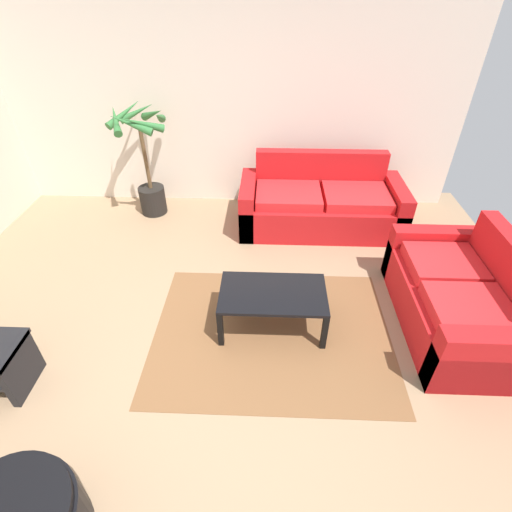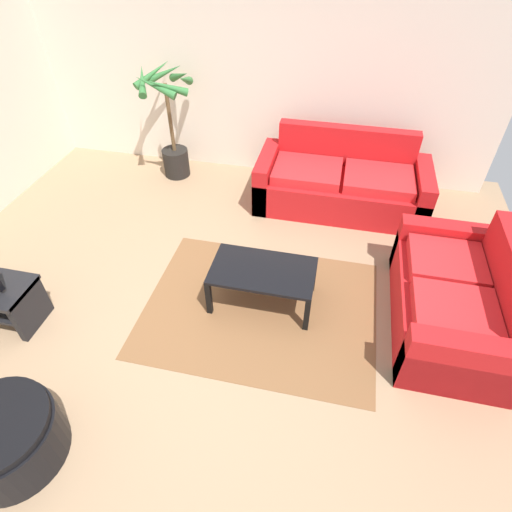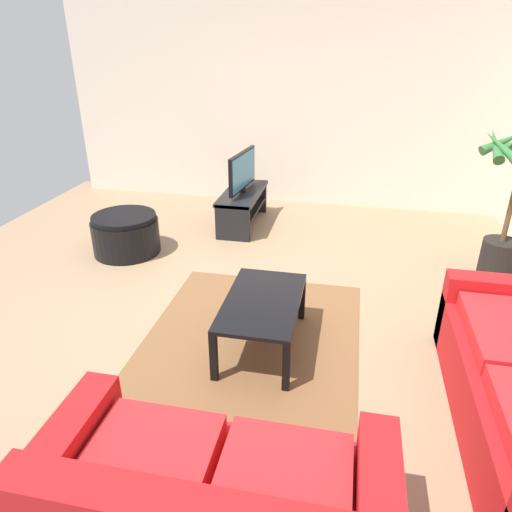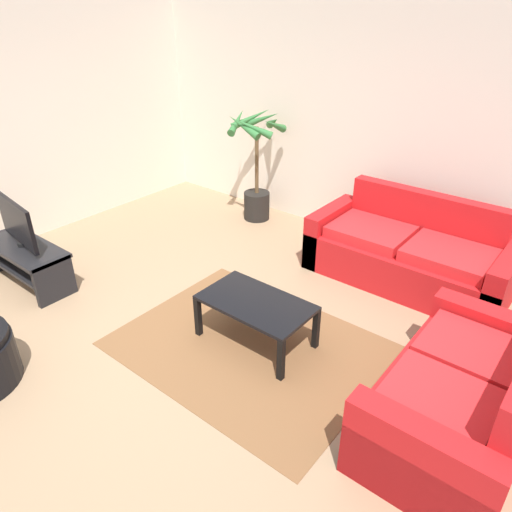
{
  "view_description": "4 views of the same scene",
  "coord_description": "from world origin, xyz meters",
  "views": [
    {
      "loc": [
        2.65,
        -1.32,
        3.16
      ],
      "look_at": [
        0.65,
        0.51,
        0.7
      ],
      "focal_mm": 41.23,
      "sensor_mm": 36.0,
      "label": 1
    },
    {
      "loc": [
        0.65,
        -2.26,
        2.16
      ],
      "look_at": [
        0.21,
        0.51,
        0.67
      ],
      "focal_mm": 38.01,
      "sensor_mm": 36.0,
      "label": 2
    },
    {
      "loc": [
        3.95,
        1.5,
        3.01
      ],
      "look_at": [
        0.27,
        0.31,
        0.43
      ],
      "focal_mm": 29.93,
      "sensor_mm": 36.0,
      "label": 3
    },
    {
      "loc": [
        1.46,
        -2.49,
        2.1
      ],
      "look_at": [
        0.3,
        0.7,
        0.62
      ],
      "focal_mm": 31.92,
      "sensor_mm": 36.0,
      "label": 4
    }
  ],
  "objects": [
    {
      "name": "couch_main",
      "position": [
        1.06,
        2.28,
        0.3
      ],
      "size": [
        2.06,
        0.9,
        0.9
      ],
      "color": "red",
      "rests_on": "ground"
    },
    {
      "name": "potted_palm",
      "position": [
        -1.15,
        2.56,
        0.4
      ],
      "size": [
        0.76,
        0.69,
        1.07
      ],
      "color": "black",
      "rests_on": "ground"
    },
    {
      "name": "ground_plane",
      "position": [
        0.0,
        0.0,
        0.0
      ],
      "size": [
        6.6,
        6.6,
        0.0
      ],
      "primitive_type": "plane",
      "color": "#B2B2B7"
    },
    {
      "name": "wall_back",
      "position": [
        0.0,
        3.0,
        1.35
      ],
      "size": [
        6.0,
        0.06,
        2.7
      ],
      "primitive_type": "cube",
      "color": "silver",
      "rests_on": "ground"
    },
    {
      "name": "area_rug",
      "position": [
        0.32,
        0.26,
        0.0
      ],
      "size": [
        2.2,
        1.7,
        0.01
      ],
      "primitive_type": "cube",
      "color": "black",
      "rests_on": "ground"
    },
    {
      "name": "coffee_table",
      "position": [
        0.32,
        0.36,
        0.33
      ],
      "size": [
        0.98,
        0.56,
        0.38
      ],
      "color": "black",
      "rests_on": "ground"
    }
  ]
}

